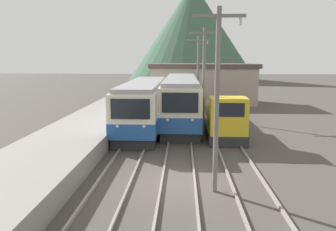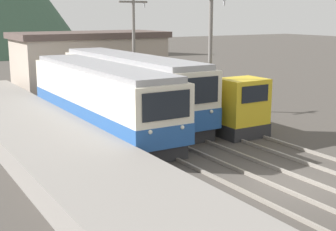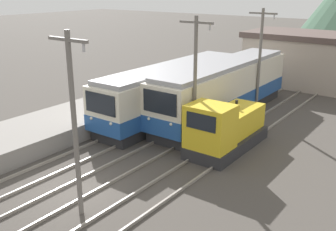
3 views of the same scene
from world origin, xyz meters
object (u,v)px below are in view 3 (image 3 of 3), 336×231
at_px(commuter_train_center, 224,91).
at_px(shunting_locomotive, 225,129).
at_px(catenary_mast_near, 74,120).
at_px(catenary_mast_mid, 195,79).
at_px(commuter_train_left, 173,93).
at_px(catenary_mast_far, 260,57).

height_order(commuter_train_center, shunting_locomotive, commuter_train_center).
distance_m(catenary_mast_near, catenary_mast_mid, 8.33).
relative_size(shunting_locomotive, catenary_mast_mid, 0.79).
height_order(catenary_mast_near, catenary_mast_mid, same).
bearing_deg(commuter_train_left, catenary_mast_near, -70.72).
xyz_separation_m(shunting_locomotive, catenary_mast_near, (-1.49, -9.16, 2.77)).
bearing_deg(shunting_locomotive, catenary_mast_far, 101.26).
distance_m(commuter_train_left, shunting_locomotive, 6.62).
bearing_deg(commuter_train_left, shunting_locomotive, -28.52).
xyz_separation_m(catenary_mast_mid, catenary_mast_far, (0.00, 8.33, 0.00)).
bearing_deg(commuter_train_center, commuter_train_left, -143.21).
relative_size(commuter_train_left, catenary_mast_near, 1.90).
distance_m(commuter_train_center, catenary_mast_near, 14.65).
bearing_deg(shunting_locomotive, catenary_mast_near, -99.25).
bearing_deg(catenary_mast_mid, commuter_train_center, 103.93).
xyz_separation_m(commuter_train_center, shunting_locomotive, (3.00, -5.25, -0.56)).
bearing_deg(shunting_locomotive, commuter_train_center, 119.77).
xyz_separation_m(shunting_locomotive, catenary_mast_mid, (-1.49, -0.83, 2.77)).
relative_size(commuter_train_center, shunting_locomotive, 2.52).
bearing_deg(commuter_train_left, catenary_mast_far, 45.24).
xyz_separation_m(commuter_train_left, commuter_train_center, (2.80, 2.09, 0.08)).
bearing_deg(catenary_mast_far, shunting_locomotive, -78.74).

